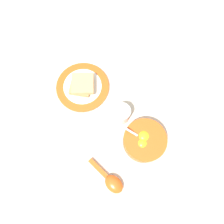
{
  "coord_description": "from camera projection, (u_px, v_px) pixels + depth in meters",
  "views": [
    {
      "loc": [
        0.19,
        -0.1,
        0.84
      ],
      "look_at": [
        -0.04,
        0.01,
        0.02
      ],
      "focal_mm": 35.0,
      "sensor_mm": 36.0,
      "label": 1
    }
  ],
  "objects": [
    {
      "name": "soup_spoon",
      "position": [
        111.0,
        182.0,
        0.79
      ],
      "size": [
        0.16,
        0.09,
        0.03
      ],
      "color": "#DB5119",
      "rests_on": "ground_plane"
    },
    {
      "name": "egg_bowl",
      "position": [
        144.0,
        141.0,
        0.82
      ],
      "size": [
        0.16,
        0.16,
        0.08
      ],
      "color": "#DB5119",
      "rests_on": "ground_plane"
    },
    {
      "name": "drinking_cup",
      "position": [
        121.0,
        114.0,
        0.84
      ],
      "size": [
        0.07,
        0.07,
        0.08
      ],
      "color": "silver",
      "rests_on": "ground_plane"
    },
    {
      "name": "toast_plate",
      "position": [
        83.0,
        87.0,
        0.91
      ],
      "size": [
        0.22,
        0.22,
        0.01
      ],
      "color": "#DB5119",
      "rests_on": "ground_plane"
    },
    {
      "name": "toast_sandwich",
      "position": [
        82.0,
        85.0,
        0.88
      ],
      "size": [
        0.12,
        0.13,
        0.04
      ],
      "color": "tan",
      "rests_on": "toast_plate"
    },
    {
      "name": "ground_plane",
      "position": [
        114.0,
        123.0,
        0.87
      ],
      "size": [
        3.0,
        3.0,
        0.0
      ],
      "primitive_type": "plane",
      "color": "beige"
    }
  ]
}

